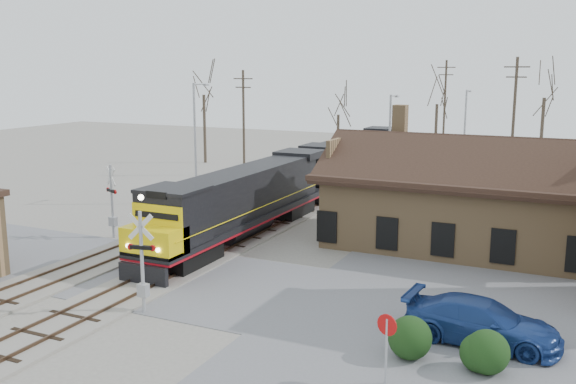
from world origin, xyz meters
name	(u,v)px	position (x,y,z in m)	size (l,w,h in m)	color
ground	(163,276)	(0.00, 0.00, 0.00)	(140.00, 140.00, 0.00)	gray
road	(163,276)	(0.00, 0.00, 0.01)	(60.00, 9.00, 0.03)	slate
parking_lot	(562,306)	(18.00, 4.00, 0.02)	(22.00, 26.00, 0.03)	slate
track_main	(291,214)	(0.00, 15.00, 0.07)	(3.40, 90.00, 0.24)	gray
track_siding	(235,208)	(-4.50, 15.00, 0.07)	(3.40, 90.00, 0.24)	gray
depot	(458,204)	(11.99, 12.00, 2.41)	(15.20, 9.31, 7.90)	#A17E53
locomotive_lead	(238,202)	(0.00, 7.62, 2.27)	(2.91, 19.48, 4.32)	black
locomotive_trailing	(351,160)	(0.00, 27.38, 2.27)	(2.91, 19.48, 4.09)	black
crossbuck_near	(142,266)	(2.13, -4.21, 2.03)	(1.23, 0.36, 4.36)	#A5A8AD
crossbuck_far	(112,204)	(-7.09, 4.80, 2.06)	(1.19, 0.60, 4.45)	#A5A8AD
do_not_enter_sign	(387,337)	(13.13, -5.96, 1.67)	(0.70, 0.24, 2.42)	#A5A8AD
parked_car	(482,322)	(15.42, -1.32, 0.83)	(2.33, 5.72, 1.66)	navy
hedge_a	(410,338)	(13.33, -3.74, 0.78)	(1.55, 1.55, 1.55)	black
hedge_b	(479,353)	(15.71, -3.71, 0.67)	(1.33, 1.33, 1.33)	black
hedge_c	(487,352)	(15.95, -3.73, 0.76)	(1.51, 1.51, 1.51)	black
streetlight_a	(196,137)	(-8.02, 15.47, 5.04)	(0.25, 2.04, 9.01)	#A5A8AD
streetlight_b	(390,142)	(4.98, 21.93, 4.60)	(0.25, 2.04, 8.15)	#A5A8AD
streetlight_c	(465,129)	(8.11, 35.48, 4.60)	(0.25, 2.04, 8.14)	#A5A8AD
utility_pole_a	(244,121)	(-11.18, 28.41, 5.18)	(2.00, 0.24, 9.90)	#382D23
utility_pole_b	(444,108)	(3.66, 47.62, 5.70)	(2.00, 0.24, 10.94)	#382D23
utility_pole_c	(513,123)	(12.80, 30.44, 5.72)	(2.00, 0.24, 10.97)	#382D23
tree_a	(204,83)	(-18.96, 33.75, 8.48)	(4.86, 4.86, 11.90)	#382D23
tree_b	(338,107)	(-6.32, 40.73, 5.93)	(3.41, 3.41, 8.35)	#382D23
tree_c	(437,95)	(3.32, 45.26, 7.26)	(4.16, 4.16, 10.20)	#382D23
tree_d	(545,85)	(14.33, 41.25, 8.50)	(4.87, 4.87, 11.94)	#382D23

